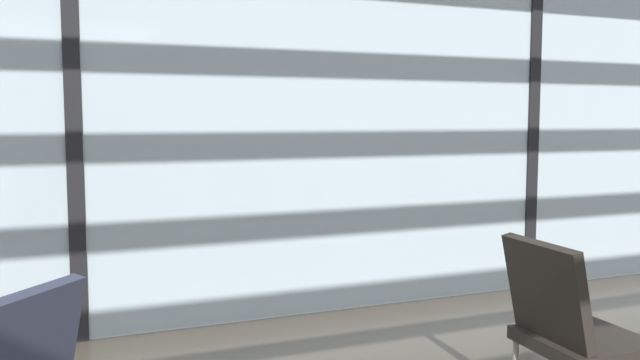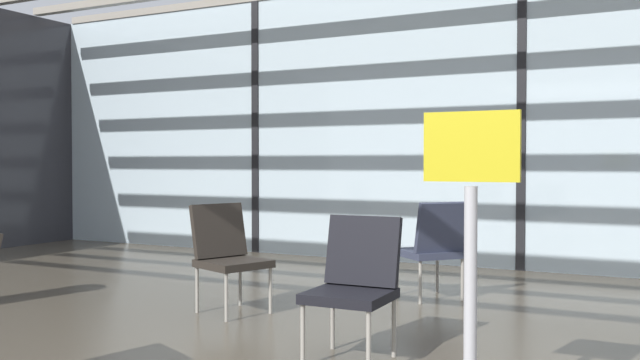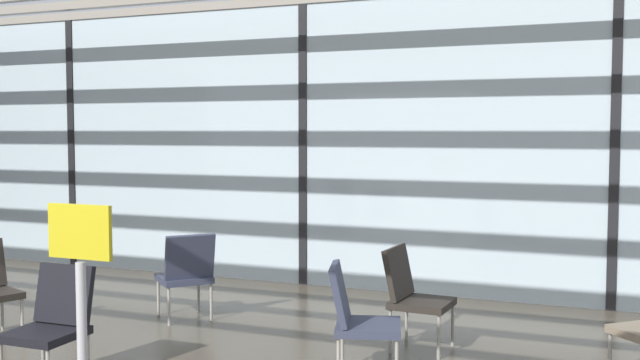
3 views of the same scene
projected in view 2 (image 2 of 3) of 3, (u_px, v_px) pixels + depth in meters
glass_curtain_wall at (522, 120)px, 7.72m from camera, size 14.00×0.08×3.38m
window_mullion_0 at (257, 127)px, 9.30m from camera, size 0.10×0.12×3.38m
window_mullion_1 at (522, 120)px, 7.72m from camera, size 0.10×0.12×3.38m
parked_airplane at (520, 112)px, 11.70m from camera, size 11.11×4.13×4.13m
lounge_chair_0 at (434, 244)px, 6.06m from camera, size 0.71×0.71×0.87m
lounge_chair_3 at (227, 251)px, 5.58m from camera, size 0.66×0.64×0.87m
lounge_chair_5 at (355, 278)px, 4.25m from camera, size 0.49×0.53×0.87m
info_sign at (470, 279)px, 3.14m from camera, size 0.44×0.32×1.44m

